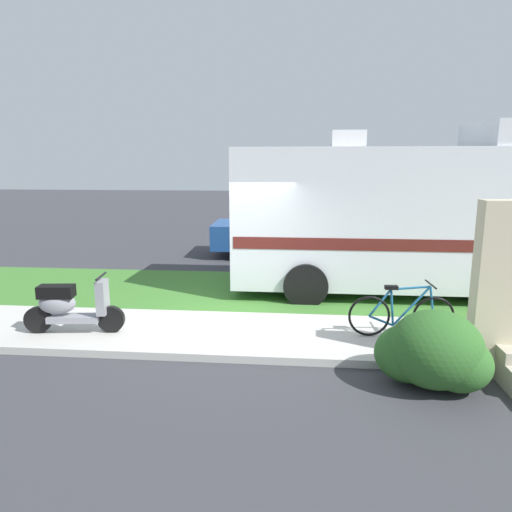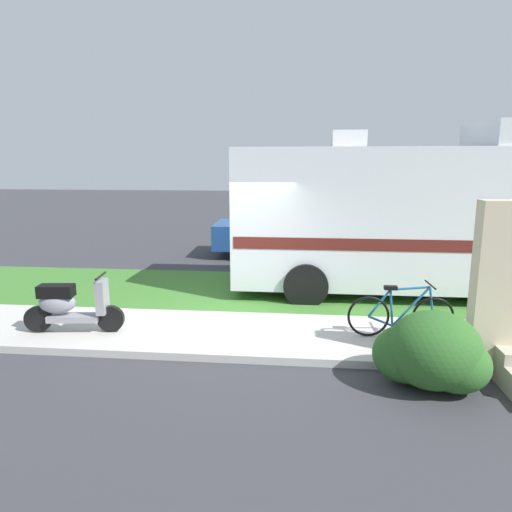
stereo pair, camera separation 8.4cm
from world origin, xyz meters
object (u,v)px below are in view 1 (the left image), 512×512
object	(u,v)px
scooter	(70,306)
bicycle	(401,314)
motorhome_rv	(398,215)
pickup_truck_near	(318,226)

from	to	relation	value
scooter	bicycle	xyz separation A→B (m)	(5.37, 0.31, -0.08)
motorhome_rv	pickup_truck_near	xyz separation A→B (m)	(-1.52, 4.21, -0.81)
scooter	pickup_truck_near	bearing A→B (deg)	59.97
motorhome_rv	bicycle	xyz separation A→B (m)	(-0.46, -2.95, -1.26)
scooter	bicycle	size ratio (longest dim) A/B	0.97
pickup_truck_near	scooter	bearing A→B (deg)	-120.03
bicycle	scooter	bearing A→B (deg)	-176.70
bicycle	pickup_truck_near	distance (m)	7.25
bicycle	pickup_truck_near	bearing A→B (deg)	98.38
bicycle	motorhome_rv	bearing A→B (deg)	81.08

